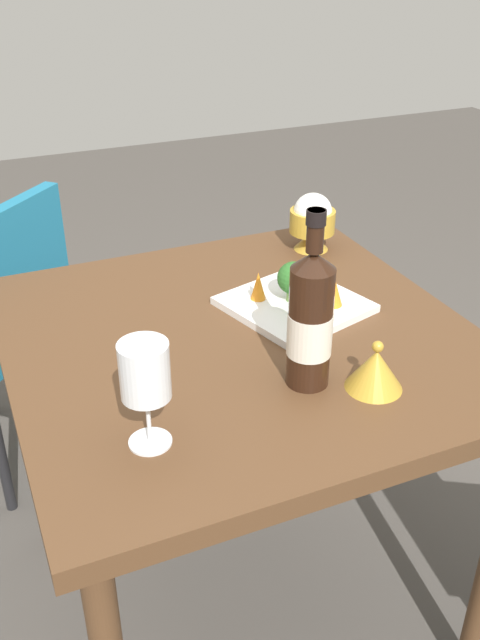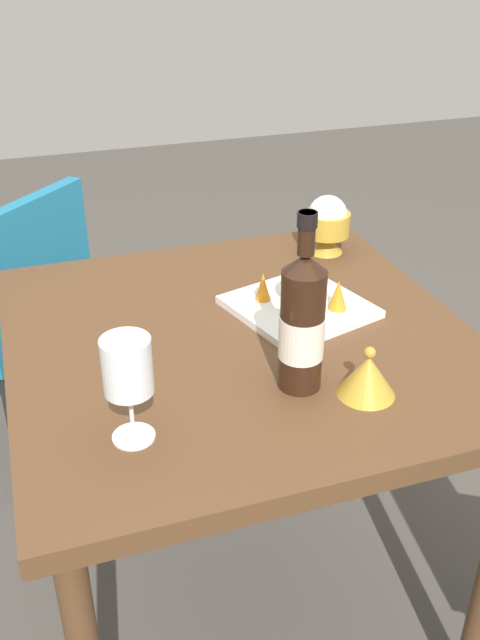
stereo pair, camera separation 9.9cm
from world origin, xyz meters
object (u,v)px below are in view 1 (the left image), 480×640
Objects in this scene: chair_near_window at (0,315)px; wine_glass at (145,374)px; wine_bottle at (310,320)px; serving_plate at (294,304)px; carrot_garnish_right at (334,291)px; rice_bowl_lid at (375,369)px; rice_bowl at (312,221)px; broccoli_floret at (294,279)px; carrot_garnish_left at (258,286)px.

wine_glass reaches higher than chair_near_window.
wine_bottle reaches higher than serving_plate.
serving_plate is 4.90× the size of carrot_garnish_right.
carrot_garnish_right is (0.07, 0.26, 0.01)m from rice_bowl_lid.
chair_near_window is at bearing 99.05° from wine_glass.
rice_bowl is 0.31m from broccoli_floret.
rice_bowl is (0.73, -0.39, 0.30)m from chair_near_window.
carrot_garnish_left is at bearing 146.82° from carrot_garnish_right.
carrot_garnish_left is at bearing -96.26° from chair_near_window.
rice_bowl reaches higher than broccoli_floret.
chair_near_window is at bearing 131.80° from carrot_garnish_right.
broccoli_floret reaches higher than serving_plate.
chair_near_window is 0.97m from carrot_garnish_right.
rice_bowl reaches higher than rice_bowl_lid.
chair_near_window is 13.48× the size of carrot_garnish_right.
chair_near_window is 8.50× the size of rice_bowl_lid.
serving_plate is at bearing -66.72° from broccoli_floret.
chair_near_window is 0.88m from serving_plate.
chair_near_window reaches higher than carrot_garnish_right.
carrot_garnish_left is (0.34, 0.34, -0.08)m from wine_glass.
rice_bowl_lid is 0.32m from broccoli_floret.
rice_bowl_lid is at bearing -1.42° from wine_glass.
broccoli_floret reaches higher than chair_near_window.
carrot_garnish_left is at bearing 150.73° from broccoli_floret.
carrot_garnish_right reaches higher than serving_plate.
chair_near_window is 0.83m from carrot_garnish_left.
carrot_garnish_left is (0.04, 0.29, -0.08)m from wine_bottle.
rice_bowl_lid is 1.66× the size of carrot_garnish_left.
wine_glass is (-0.30, -0.05, 0.00)m from wine_bottle.
carrot_garnish_right reaches higher than carrot_garnish_left.
rice_bowl_lid is at bearing -90.59° from broccoli_floret.
wine_bottle reaches higher than rice_bowl_lid.
broccoli_floret reaches higher than rice_bowl_lid.
wine_glass is 0.49m from carrot_garnish_left.
rice_bowl is at bearing -73.42° from chair_near_window.
rice_bowl is at bearing 61.01° from wine_bottle.
wine_bottle is 3.19× the size of rice_bowl_lid.
chair_near_window is 1.06m from wine_bottle.
serving_plate is at bearing -94.54° from chair_near_window.
rice_bowl_lid reaches higher than serving_plate.
wine_glass is at bearing 178.58° from rice_bowl_lid.
wine_glass reaches higher than carrot_garnish_left.
rice_bowl is 0.32m from carrot_garnish_left.
carrot_garnish_right is (0.07, -0.04, 0.04)m from serving_plate.
rice_bowl_lid is 1.17× the size of broccoli_floret.
carrot_garnish_right is at bearing 50.55° from wine_bottle.
wine_glass is at bearing -134.88° from carrot_garnish_left.
broccoli_floret reaches higher than carrot_garnish_left.
carrot_garnish_right is at bearing -33.18° from carrot_garnish_left.
broccoli_floret is at bearing 143.44° from carrot_garnish_right.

